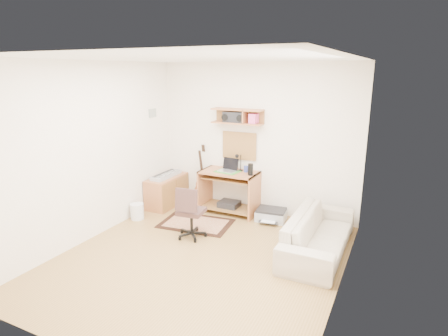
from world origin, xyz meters
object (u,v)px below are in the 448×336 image
at_px(printer, 271,215).
at_px(desk, 229,192).
at_px(sofa, 319,227).
at_px(task_chair, 191,211).
at_px(cabinet, 167,191).

bearing_deg(printer, desk, 171.64).
bearing_deg(sofa, printer, 50.49).
relative_size(printer, sofa, 0.27).
distance_m(task_chair, printer, 1.48).
xyz_separation_m(task_chair, printer, (0.87, 1.15, -0.33)).
distance_m(printer, sofa, 1.27).
relative_size(desk, sofa, 0.54).
relative_size(cabinet, sofa, 0.49).
relative_size(cabinet, printer, 1.83).
height_order(printer, sofa, sofa).
height_order(task_chair, cabinet, task_chair).
bearing_deg(desk, cabinet, -171.73).
height_order(cabinet, printer, cabinet).
bearing_deg(sofa, task_chair, 101.27).
bearing_deg(sofa, cabinet, 77.80).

